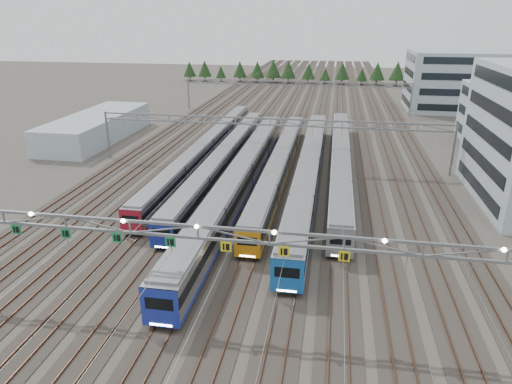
% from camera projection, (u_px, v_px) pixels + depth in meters
% --- Properties ---
extents(ground, '(400.00, 400.00, 0.00)m').
position_uv_depth(ground, '(202.00, 311.00, 37.97)').
color(ground, '#47423A').
rests_on(ground, ground).
extents(track_bed, '(54.00, 260.00, 5.42)m').
position_uv_depth(track_bed, '(300.00, 97.00, 129.34)').
color(track_bed, '#2D2823').
rests_on(track_bed, ground).
extents(train_a, '(2.60, 61.48, 3.37)m').
position_uv_depth(train_a, '(207.00, 148.00, 77.78)').
color(train_a, black).
rests_on(train_a, ground).
extents(train_b, '(2.66, 56.38, 3.47)m').
position_uv_depth(train_b, '(225.00, 158.00, 72.28)').
color(train_b, black).
rests_on(train_b, ground).
extents(train_c, '(3.06, 62.33, 4.00)m').
position_uv_depth(train_c, '(241.00, 176.00, 63.02)').
color(train_c, black).
rests_on(train_c, ground).
extents(train_d, '(2.69, 53.60, 3.49)m').
position_uv_depth(train_d, '(280.00, 164.00, 69.22)').
color(train_d, black).
rests_on(train_d, ground).
extents(train_e, '(2.94, 60.23, 3.83)m').
position_uv_depth(train_e, '(309.00, 169.00, 66.44)').
color(train_e, black).
rests_on(train_e, ground).
extents(train_f, '(2.79, 56.82, 3.63)m').
position_uv_depth(train_f, '(340.00, 160.00, 70.67)').
color(train_f, black).
rests_on(train_f, ground).
extents(gantry_near, '(56.36, 0.61, 8.08)m').
position_uv_depth(gantry_near, '(197.00, 235.00, 35.31)').
color(gantry_near, gray).
rests_on(gantry_near, ground).
extents(gantry_mid, '(56.36, 0.36, 8.00)m').
position_uv_depth(gantry_mid, '(270.00, 128.00, 72.43)').
color(gantry_mid, gray).
rests_on(gantry_mid, ground).
extents(gantry_far, '(56.36, 0.36, 8.00)m').
position_uv_depth(gantry_far, '(296.00, 87.00, 113.78)').
color(gantry_far, gray).
rests_on(gantry_far, ground).
extents(depot_bldg_mid, '(14.00, 16.00, 11.07)m').
position_uv_depth(depot_bldg_mid, '(508.00, 116.00, 85.26)').
color(depot_bldg_mid, '#9FB8BE').
rests_on(depot_bldg_mid, ground).
extents(depot_bldg_north, '(22.00, 18.00, 14.76)m').
position_uv_depth(depot_bldg_north, '(452.00, 81.00, 117.09)').
color(depot_bldg_north, '#9FB8BE').
rests_on(depot_bldg_north, ground).
extents(west_shed, '(10.00, 30.00, 4.75)m').
position_uv_depth(west_shed, '(97.00, 127.00, 90.38)').
color(west_shed, '#9FB8BE').
rests_on(west_shed, ground).
extents(treeline, '(87.50, 5.60, 7.02)m').
position_uv_depth(treeline, '(298.00, 71.00, 164.82)').
color(treeline, '#332114').
rests_on(treeline, ground).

